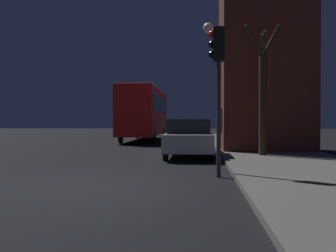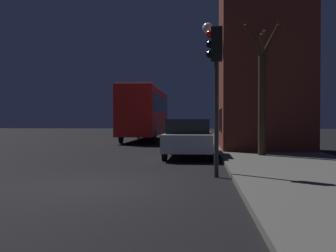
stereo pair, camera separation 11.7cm
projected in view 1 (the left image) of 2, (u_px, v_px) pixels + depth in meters
ground_plane at (97, 185)px, 8.77m from camera, size 120.00×120.00×0.00m
brick_building at (264, 48)px, 18.37m from camera, size 4.40×4.37×9.83m
streetlamp at (218, 57)px, 17.29m from camera, size 1.21×0.49×5.91m
traffic_light at (218, 70)px, 9.98m from camera, size 0.43×0.24×4.01m
bare_tree at (263, 91)px, 14.87m from camera, size 1.58×1.13×5.26m
bus at (145, 110)px, 28.16m from camera, size 2.43×10.71×3.89m
car_near_lane at (189, 138)px, 15.41m from camera, size 1.89×4.46×1.57m
car_mid_lane at (185, 132)px, 23.18m from camera, size 1.81×4.39×1.49m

